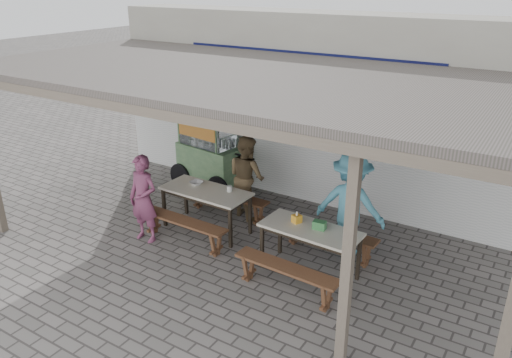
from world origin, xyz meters
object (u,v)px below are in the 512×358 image
object	(u,v)px
table_right	(310,233)
vendor_cart	(210,152)
bench_left_wall	(228,199)
patron_right_table	(350,205)
table_left	(206,194)
donation_box	(319,225)
condiment_bowl	(196,183)
patron_wall_side	(247,177)
condiment_jar	(229,189)
patron_street_side	(143,199)
bench_right_street	(286,273)
tissue_box	(297,219)
bench_left_street	(183,225)
bench_right_wall	(330,235)

from	to	relation	value
table_right	vendor_cart	world-z (taller)	vendor_cart
bench_left_wall	patron_right_table	world-z (taller)	patron_right_table
table_left	table_right	world-z (taller)	same
patron_right_table	donation_box	bearing A→B (deg)	74.93
bench_left_wall	table_right	size ratio (longest dim) A/B	1.12
condiment_bowl	patron_wall_side	bearing A→B (deg)	53.14
vendor_cart	condiment_jar	distance (m)	1.86
patron_right_table	table_left	bearing A→B (deg)	7.71
table_left	bench_left_wall	distance (m)	0.70
donation_box	condiment_jar	size ratio (longest dim) A/B	1.86
vendor_cart	patron_wall_side	size ratio (longest dim) A/B	1.30
patron_street_side	condiment_jar	size ratio (longest dim) A/B	15.04
table_right	bench_right_street	world-z (taller)	table_right
bench_right_street	vendor_cart	distance (m)	3.92
bench_right_street	tissue_box	world-z (taller)	tissue_box
tissue_box	condiment_bowl	bearing A→B (deg)	170.77
bench_left_street	bench_left_wall	world-z (taller)	same
bench_right_street	tissue_box	xyz separation A→B (m)	(-0.23, 0.71, 0.47)
bench_right_wall	bench_left_street	bearing A→B (deg)	-153.42
table_right	patron_wall_side	bearing A→B (deg)	150.53
table_right	patron_right_table	bearing A→B (deg)	76.17
table_right	condiment_bowl	bearing A→B (deg)	172.95
bench_right_wall	donation_box	xyz separation A→B (m)	(0.09, -0.60, 0.47)
bench_left_street	donation_box	xyz separation A→B (m)	(2.25, 0.36, 0.47)
condiment_jar	bench_left_wall	bearing A→B (deg)	128.93
bench_right_street	bench_right_wall	distance (m)	1.30
condiment_bowl	table_left	bearing A→B (deg)	-19.81
bench_left_street	tissue_box	distance (m)	1.97
donation_box	bench_left_street	bearing A→B (deg)	-170.92
bench_left_wall	patron_wall_side	size ratio (longest dim) A/B	1.08
table_left	bench_right_wall	size ratio (longest dim) A/B	1.00
bench_left_wall	patron_wall_side	world-z (taller)	patron_wall_side
donation_box	table_right	bearing A→B (deg)	-157.27
bench_right_wall	tissue_box	xyz separation A→B (m)	(-0.29, -0.59, 0.47)
vendor_cart	patron_street_side	bearing A→B (deg)	-74.11
patron_wall_side	patron_right_table	world-z (taller)	patron_right_table
bench_right_street	bench_right_wall	size ratio (longest dim) A/B	1.00
bench_left_street	patron_right_table	size ratio (longest dim) A/B	0.97
tissue_box	patron_right_table	bearing A→B (deg)	57.55
table_left	condiment_bowl	xyz separation A→B (m)	(-0.28, 0.10, 0.10)
table_right	vendor_cart	bearing A→B (deg)	153.43
vendor_cart	patron_street_side	world-z (taller)	vendor_cart
patron_wall_side	table_right	bearing A→B (deg)	169.83
table_left	condiment_jar	distance (m)	0.43
bench_left_street	condiment_bowl	xyz separation A→B (m)	(-0.27, 0.72, 0.43)
bench_right_street	patron_right_table	size ratio (longest dim) A/B	0.92
patron_wall_side	condiment_jar	xyz separation A→B (m)	(0.10, -0.68, 0.04)
patron_street_side	donation_box	distance (m)	2.94
table_right	patron_wall_side	distance (m)	2.18
table_right	condiment_jar	size ratio (longest dim) A/B	15.03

